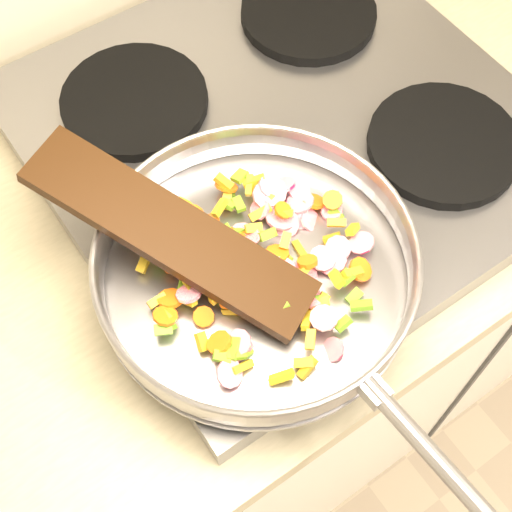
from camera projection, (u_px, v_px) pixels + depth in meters
cooktop at (285, 136)px, 0.92m from camera, size 0.60×0.60×0.04m
grate_fl at (258, 256)px, 0.80m from camera, size 0.19×0.19×0.02m
grate_fr at (444, 144)px, 0.88m from camera, size 0.19×0.19×0.02m
grate_bl at (134, 100)px, 0.92m from camera, size 0.19×0.19×0.02m
grate_br at (309, 14)px, 1.00m from camera, size 0.19×0.19×0.02m
saute_pan at (257, 266)px, 0.75m from camera, size 0.38×0.55×0.06m
vegetable_heap at (261, 261)px, 0.77m from camera, size 0.26×0.26×0.05m
wooden_spatula at (171, 233)px, 0.74m from camera, size 0.21×0.32×0.09m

